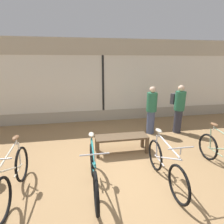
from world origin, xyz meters
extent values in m
plane|color=#99754C|center=(0.00, 0.00, 0.00)|extent=(24.00, 24.00, 0.00)
cube|color=#B2A893|center=(0.00, 3.77, 0.23)|extent=(12.00, 0.08, 0.45)
cube|color=silver|center=(0.00, 3.77, 1.52)|extent=(12.00, 0.04, 2.15)
cube|color=#B2A893|center=(0.00, 3.77, 2.90)|extent=(12.00, 0.08, 0.60)
cube|color=black|center=(0.00, 3.75, 1.52)|extent=(0.08, 0.02, 2.15)
torus|color=black|center=(-2.15, 0.31, 0.36)|extent=(0.05, 0.71, 0.71)
torus|color=black|center=(-2.15, -0.68, 0.36)|extent=(0.05, 0.71, 0.71)
cylinder|color=beige|center=(-2.15, -0.22, 0.60)|extent=(0.03, 0.93, 0.51)
cylinder|color=beige|center=(-2.15, 0.27, 0.60)|extent=(0.03, 0.11, 0.49)
cylinder|color=beige|center=(-2.15, -0.19, 0.87)|extent=(0.03, 0.86, 0.10)
cylinder|color=beige|center=(-2.15, 0.09, 0.36)|extent=(0.03, 0.45, 0.03)
cylinder|color=#B2B2B7|center=(-2.15, 0.23, 0.91)|extent=(0.02, 0.02, 0.14)
ellipsoid|color=brown|center=(-2.15, 0.23, 0.99)|extent=(0.11, 0.22, 0.06)
torus|color=black|center=(-0.71, 0.22, 0.35)|extent=(0.06, 0.70, 0.70)
torus|color=black|center=(-0.71, -0.78, 0.35)|extent=(0.06, 0.70, 0.70)
cylinder|color=#1E7A7F|center=(-0.71, -0.32, 0.59)|extent=(0.03, 0.93, 0.51)
cylinder|color=#1E7A7F|center=(-0.71, 0.18, 0.59)|extent=(0.03, 0.11, 0.49)
cylinder|color=#1E7A7F|center=(-0.71, -0.29, 0.87)|extent=(0.03, 0.86, 0.10)
cylinder|color=#1E7A7F|center=(-0.71, 0.00, 0.35)|extent=(0.03, 0.45, 0.03)
cylinder|color=#B2B2B7|center=(-0.71, 0.14, 0.90)|extent=(0.02, 0.02, 0.14)
ellipsoid|color=#B2A893|center=(-0.71, 0.14, 0.98)|extent=(0.11, 0.22, 0.06)
cylinder|color=#B2B2B7|center=(-0.71, -0.72, 0.96)|extent=(0.02, 0.02, 0.12)
cylinder|color=#ADADB2|center=(-0.71, -0.72, 1.02)|extent=(0.46, 0.02, 0.02)
torus|color=black|center=(0.72, 0.19, 0.35)|extent=(0.05, 0.69, 0.69)
torus|color=black|center=(0.72, -0.81, 0.35)|extent=(0.05, 0.69, 0.69)
cylinder|color=#BCBCC1|center=(0.72, -0.35, 0.59)|extent=(0.03, 0.93, 0.51)
cylinder|color=#BCBCC1|center=(0.72, 0.15, 0.59)|extent=(0.03, 0.11, 0.49)
cylinder|color=#BCBCC1|center=(0.72, -0.32, 0.86)|extent=(0.03, 0.86, 0.10)
cylinder|color=#BCBCC1|center=(0.72, -0.04, 0.35)|extent=(0.03, 0.45, 0.03)
cylinder|color=#B2B2B7|center=(0.72, 0.11, 0.90)|extent=(0.02, 0.02, 0.14)
ellipsoid|color=#B2A893|center=(0.72, 0.11, 0.98)|extent=(0.11, 0.22, 0.06)
cylinder|color=#B2B2B7|center=(0.72, -0.75, 0.96)|extent=(0.02, 0.02, 0.12)
cylinder|color=#ADADB2|center=(0.72, -0.75, 1.02)|extent=(0.46, 0.02, 0.02)
torus|color=black|center=(2.20, 0.35, 0.33)|extent=(0.05, 0.66, 0.66)
cylinder|color=gray|center=(2.20, 0.31, 0.57)|extent=(0.03, 0.11, 0.49)
cylinder|color=gray|center=(2.20, 0.11, 0.33)|extent=(0.03, 0.49, 0.03)
cylinder|color=#B2B2B7|center=(2.20, 0.27, 0.88)|extent=(0.02, 0.02, 0.14)
ellipsoid|color=brown|center=(2.20, 0.27, 0.96)|extent=(0.11, 0.22, 0.06)
cube|color=brown|center=(0.14, 1.06, 0.45)|extent=(1.40, 0.44, 0.05)
cube|color=brown|center=(-0.52, 0.88, 0.21)|extent=(0.08, 0.08, 0.42)
cube|color=brown|center=(0.80, 0.88, 0.21)|extent=(0.08, 0.08, 0.42)
cube|color=brown|center=(-0.52, 1.24, 0.21)|extent=(0.08, 0.08, 0.42)
cube|color=brown|center=(0.80, 1.24, 0.21)|extent=(0.08, 0.08, 0.42)
cylinder|color=#2D2D38|center=(2.35, 2.06, 0.40)|extent=(0.34, 0.34, 0.80)
cylinder|color=#286647|center=(2.35, 2.06, 1.12)|extent=(0.44, 0.44, 0.63)
sphere|color=beige|center=(2.35, 2.06, 1.54)|extent=(0.21, 0.21, 0.21)
cube|color=#38383D|center=(2.27, 2.29, 1.15)|extent=(0.27, 0.22, 0.36)
cylinder|color=#424C6B|center=(1.41, 2.17, 0.39)|extent=(0.32, 0.32, 0.78)
cylinder|color=#286647|center=(1.41, 2.17, 1.09)|extent=(0.42, 0.42, 0.62)
sphere|color=beige|center=(1.41, 2.17, 1.50)|extent=(0.20, 0.20, 0.20)
camera|label=1|loc=(-0.86, -3.11, 2.41)|focal=28.00mm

